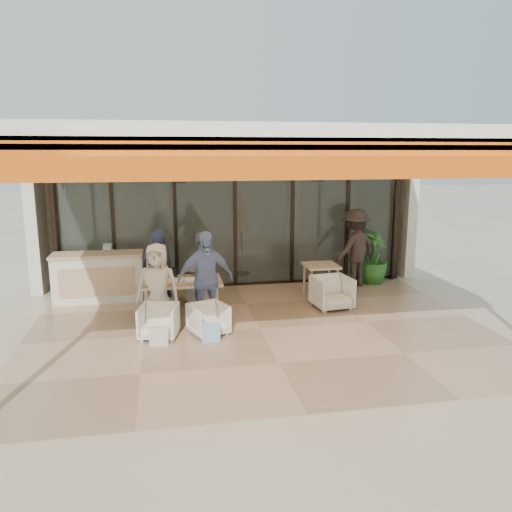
{
  "coord_description": "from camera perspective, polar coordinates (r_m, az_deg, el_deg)",
  "views": [
    {
      "loc": [
        -1.59,
        -8.23,
        3.09
      ],
      "look_at": [
        0.1,
        0.9,
        1.15
      ],
      "focal_mm": 35.0,
      "sensor_mm": 36.0,
      "label": 1
    }
  ],
  "objects": [
    {
      "name": "ground",
      "position": [
        8.93,
        0.42,
        -8.44
      ],
      "size": [
        70.0,
        70.0,
        0.0
      ],
      "primitive_type": "plane",
      "color": "#C6B293",
      "rests_on": "ground"
    },
    {
      "name": "terrace_floor",
      "position": [
        8.93,
        0.42,
        -8.41
      ],
      "size": [
        8.0,
        6.0,
        0.01
      ],
      "primitive_type": "cube",
      "color": "tan",
      "rests_on": "ground"
    },
    {
      "name": "terrace_structure",
      "position": [
        8.12,
        0.82,
        12.93
      ],
      "size": [
        8.0,
        6.0,
        3.4
      ],
      "color": "silver",
      "rests_on": "ground"
    },
    {
      "name": "glass_storefront",
      "position": [
        11.44,
        -2.41,
        4.31
      ],
      "size": [
        8.08,
        0.1,
        3.2
      ],
      "color": "#9EADA3",
      "rests_on": "ground"
    },
    {
      "name": "interior_block",
      "position": [
        13.66,
        -3.79,
        8.18
      ],
      "size": [
        9.05,
        3.62,
        3.52
      ],
      "color": "silver",
      "rests_on": "ground"
    },
    {
      "name": "host_counter",
      "position": [
        10.92,
        -17.54,
        -2.31
      ],
      "size": [
        1.85,
        0.65,
        1.04
      ],
      "color": "silver",
      "rests_on": "ground"
    },
    {
      "name": "dining_table",
      "position": [
        9.43,
        -8.62,
        -3.09
      ],
      "size": [
        1.5,
        0.9,
        0.93
      ],
      "color": "tan",
      "rests_on": "ground"
    },
    {
      "name": "chair_far_left",
      "position": [
        10.44,
        -11.0,
        -3.84
      ],
      "size": [
        0.65,
        0.61,
        0.63
      ],
      "primitive_type": "imported",
      "rotation": [
        0.0,
        0.0,
        3.2
      ],
      "color": "white",
      "rests_on": "ground"
    },
    {
      "name": "chair_far_right",
      "position": [
        10.45,
        -6.39,
        -3.63
      ],
      "size": [
        0.68,
        0.64,
        0.64
      ],
      "primitive_type": "imported",
      "rotation": [
        0.0,
        0.0,
        3.24
      ],
      "color": "white",
      "rests_on": "ground"
    },
    {
      "name": "chair_near_left",
      "position": [
        8.62,
        -11.07,
        -7.19
      ],
      "size": [
        0.72,
        0.69,
        0.64
      ],
      "primitive_type": "imported",
      "rotation": [
        0.0,
        0.0,
        -0.2
      ],
      "color": "white",
      "rests_on": "ground"
    },
    {
      "name": "chair_near_right",
      "position": [
        8.65,
        -5.45,
        -7.05
      ],
      "size": [
        0.75,
        0.73,
        0.61
      ],
      "primitive_type": "imported",
      "rotation": [
        0.0,
        0.0,
        0.37
      ],
      "color": "white",
      "rests_on": "ground"
    },
    {
      "name": "diner_navy",
      "position": [
        9.82,
        -11.13,
        -1.75
      ],
      "size": [
        0.69,
        0.54,
        1.65
      ],
      "primitive_type": "imported",
      "rotation": [
        0.0,
        0.0,
        3.42
      ],
      "color": "#181C36",
      "rests_on": "ground"
    },
    {
      "name": "diner_grey",
      "position": [
        9.85,
        -6.24,
        -1.76
      ],
      "size": [
        0.81,
        0.66,
        1.58
      ],
      "primitive_type": "imported",
      "rotation": [
        0.0,
        0.0,
        3.06
      ],
      "color": "slate",
      "rests_on": "ground"
    },
    {
      "name": "diner_cream",
      "position": [
        8.96,
        -11.16,
        -3.42
      ],
      "size": [
        0.85,
        0.66,
        1.54
      ],
      "primitive_type": "imported",
      "rotation": [
        0.0,
        0.0,
        -0.24
      ],
      "color": "beige",
      "rests_on": "ground"
    },
    {
      "name": "diner_periwinkle",
      "position": [
        8.96,
        -5.81,
        -2.62
      ],
      "size": [
        1.07,
        0.58,
        1.73
      ],
      "primitive_type": "imported",
      "rotation": [
        0.0,
        0.0,
        0.16
      ],
      "color": "#6D85B5",
      "rests_on": "ground"
    },
    {
      "name": "tote_bag_cream",
      "position": [
        8.29,
        -11.05,
        -9.05
      ],
      "size": [
        0.3,
        0.1,
        0.34
      ],
      "primitive_type": "cube",
      "color": "silver",
      "rests_on": "ground"
    },
    {
      "name": "tote_bag_blue",
      "position": [
        8.32,
        -5.18,
        -8.8
      ],
      "size": [
        0.3,
        0.1,
        0.34
      ],
      "primitive_type": "cube",
      "color": "#99BFD8",
      "rests_on": "ground"
    },
    {
      "name": "side_table",
      "position": [
        10.72,
        7.42,
        -1.51
      ],
      "size": [
        0.7,
        0.7,
        0.74
      ],
      "color": "tan",
      "rests_on": "ground"
    },
    {
      "name": "side_chair",
      "position": [
        10.1,
        8.68,
        -3.97
      ],
      "size": [
        0.78,
        0.74,
        0.73
      ],
      "primitive_type": "imported",
      "rotation": [
        0.0,
        0.0,
        0.12
      ],
      "color": "white",
      "rests_on": "ground"
    },
    {
      "name": "standing_woman",
      "position": [
        11.69,
        11.28,
        0.86
      ],
      "size": [
        1.36,
        1.13,
        1.83
      ],
      "primitive_type": "imported",
      "rotation": [
        0.0,
        0.0,
        3.6
      ],
      "color": "black",
      "rests_on": "ground"
    },
    {
      "name": "potted_palm",
      "position": [
        12.15,
        13.27,
        -0.13
      ],
      "size": [
        1.02,
        1.02,
        1.29
      ],
      "primitive_type": "imported",
      "rotation": [
        0.0,
        0.0,
        0.82
      ],
      "color": "#1E5919",
      "rests_on": "ground"
    }
  ]
}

